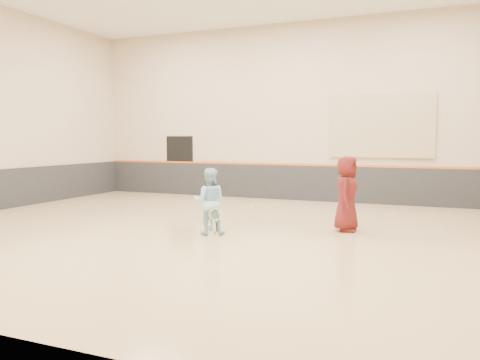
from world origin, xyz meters
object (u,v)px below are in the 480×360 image
at_px(girl, 210,199).
at_px(instructor, 209,201).
at_px(young_man, 346,194).
at_px(spare_racket, 252,204).

height_order(girl, instructor, instructor).
xyz_separation_m(instructor, young_man, (2.72, 1.52, 0.12)).
bearing_deg(instructor, girl, -86.51).
xyz_separation_m(girl, spare_racket, (-0.44, 3.94, -0.65)).
bearing_deg(instructor, young_man, -171.76).
relative_size(instructor, spare_racket, 1.97).
bearing_deg(instructor, spare_racket, -102.27).
height_order(girl, young_man, young_man).
distance_m(instructor, spare_racket, 4.55).
relative_size(girl, spare_racket, 1.88).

